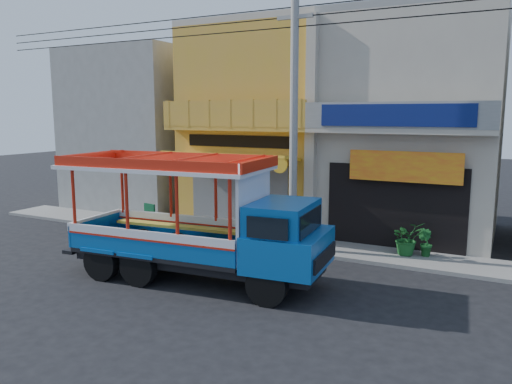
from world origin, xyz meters
TOP-DOWN VIEW (x-y plane):
  - ground at (0.00, 0.00)m, footprint 90.00×90.00m
  - sidewalk at (0.00, 4.00)m, footprint 30.00×2.00m
  - shophouse_left at (-4.00, 7.96)m, footprint 6.00×7.50m
  - shophouse_right at (2.00, 7.96)m, footprint 6.00×6.75m
  - party_pilaster at (-1.00, 4.85)m, footprint 0.35×0.30m
  - filler_building_left at (-11.00, 8.00)m, footprint 6.00×6.00m
  - utility_pole at (-0.85, 3.30)m, footprint 28.00×0.26m
  - songthaew_truck at (-1.70, -0.61)m, footprint 7.59×2.99m
  - green_sign at (-7.38, 3.71)m, footprint 0.60×0.37m
  - potted_plant_a at (2.57, 4.23)m, footprint 1.30×1.28m
  - potted_plant_b at (3.11, 4.37)m, footprint 0.60×0.57m

SIDE VIEW (x-z plane):
  - ground at x=0.00m, z-range 0.00..0.00m
  - sidewalk at x=0.00m, z-range 0.00..0.12m
  - green_sign at x=-7.38m, z-range 0.05..0.96m
  - potted_plant_b at x=3.11m, z-range 0.12..0.97m
  - potted_plant_a at x=2.57m, z-range 0.12..1.21m
  - songthaew_truck at x=-1.70m, z-range -0.06..3.40m
  - filler_building_left at x=-11.00m, z-range 0.00..7.60m
  - party_pilaster at x=-1.00m, z-range 0.00..8.00m
  - shophouse_right at x=2.00m, z-range -0.01..8.23m
  - shophouse_left at x=-4.00m, z-range -0.01..8.23m
  - utility_pole at x=-0.85m, z-range 0.53..9.53m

